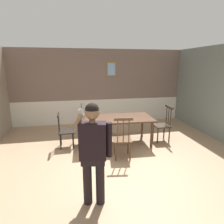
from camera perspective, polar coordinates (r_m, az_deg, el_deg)
name	(u,v)px	position (r m, az deg, el deg)	size (l,w,h in m)	color
ground_plane	(119,162)	(4.59, 2.16, -14.60)	(7.17, 7.17, 0.00)	#9E7F60
room_back_partition	(99,88)	(7.29, -3.76, 7.10)	(6.49, 0.17, 2.76)	#756056
dining_table	(116,120)	(5.32, 1.15, -2.48)	(2.06, 1.10, 0.76)	#4C3323
chair_near_window	(122,139)	(4.54, 3.14, -8.00)	(0.48, 0.48, 1.05)	#513823
chair_by_doorway	(163,124)	(5.78, 14.94, -3.62)	(0.45, 0.45, 1.04)	#2D2319
chair_at_table_head	(65,131)	(5.33, -13.87, -5.48)	(0.42, 0.42, 0.94)	black
person_figure	(93,149)	(2.96, -5.56, -10.84)	(0.56, 0.29, 1.66)	black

